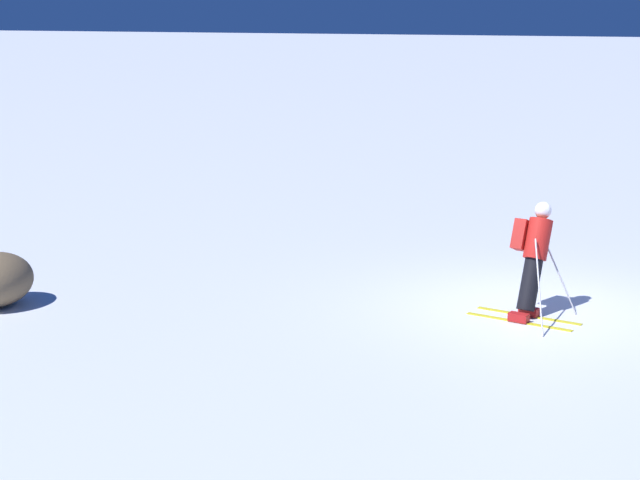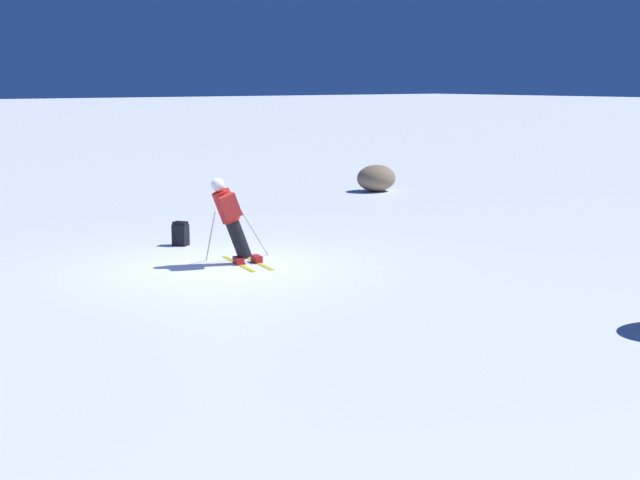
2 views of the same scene
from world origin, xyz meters
TOP-DOWN VIEW (x-y plane):
  - ground_plane at (0.00, 0.00)m, footprint 300.00×300.00m
  - skier at (-0.26, -0.04)m, footprint 1.46×1.65m

SIDE VIEW (x-z plane):
  - ground_plane at x=0.00m, z-range 0.00..0.00m
  - skier at x=-0.26m, z-range 0.07..1.73m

